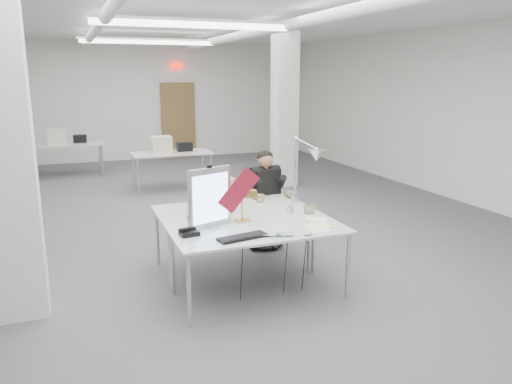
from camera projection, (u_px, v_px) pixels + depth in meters
room_shell at (197, 117)px, 7.34m from camera, size 10.04×14.04×3.24m
desk_main at (259, 230)px, 5.15m from camera, size 1.80×0.90×0.02m
desk_second at (232, 209)px, 5.96m from camera, size 1.80×0.90×0.02m
bg_desk_a at (172, 153)px, 10.22m from camera, size 1.60×0.80×0.02m
bg_desk_b at (67, 144)px, 11.53m from camera, size 1.60×0.80×0.02m
office_chair at (264, 206)px, 6.75m from camera, size 0.65×0.65×1.13m
seated_person at (265, 183)px, 6.63m from camera, size 0.59×0.68×0.91m
monitor at (210, 198)px, 5.14m from camera, size 0.49×0.22×0.63m
pennant at (239, 190)px, 5.20m from camera, size 0.46×0.05×0.49m
keyboard at (243, 237)px, 4.84m from camera, size 0.52×0.25×0.02m
laptop at (278, 236)px, 4.89m from camera, size 0.36×0.29×0.02m
mouse at (307, 234)px, 4.92m from camera, size 0.10×0.07×0.04m
bankers_lamp at (242, 204)px, 5.37m from camera, size 0.34×0.16×0.38m
desk_phone at (189, 233)px, 4.93m from camera, size 0.19×0.18×0.04m
picture_frame_left at (194, 220)px, 5.24m from camera, size 0.15×0.10×0.12m
picture_frame_right at (309, 209)px, 5.70m from camera, size 0.13×0.06×0.10m
desk_clock at (291, 209)px, 5.70m from camera, size 0.09×0.06×0.09m
paper_stack_a at (316, 228)px, 5.16m from camera, size 0.21×0.30×0.01m
paper_stack_b at (321, 225)px, 5.28m from camera, size 0.20×0.25×0.01m
paper_stack_c at (317, 219)px, 5.48m from camera, size 0.27×0.24×0.01m
beige_monitor at (212, 193)px, 5.85m from camera, size 0.48×0.47×0.38m
architect_lamp at (305, 169)px, 5.89m from camera, size 0.41×0.76×0.93m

